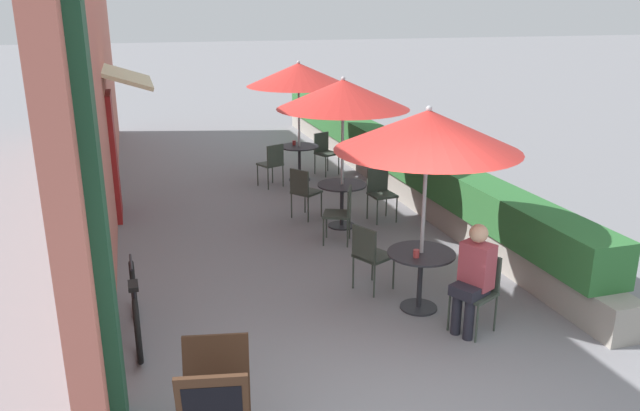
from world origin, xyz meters
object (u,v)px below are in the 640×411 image
object	(u,v)px
cafe_chair_near_left	(478,286)
patio_umbrella_far	(299,75)
coffee_cup_far	(294,143)
seated_patron_near_left	(473,275)
bicycle_leaning	(135,308)
patio_table_near	(421,268)
cafe_chair_near_right	(370,252)
cafe_chair_far_left	(325,150)
patio_table_mid	(342,196)
cafe_chair_mid_left	(342,210)
cafe_chair_mid_right	(380,190)
menu_board	(216,407)
cafe_chair_far_right	(272,162)
patio_umbrella_near	(428,130)
coffee_cup_near	(416,254)
patio_table_far	(299,155)
cafe_chair_mid_back	(304,189)
patio_umbrella_mid	(343,94)

from	to	relation	value
cafe_chair_near_left	patio_umbrella_far	size ratio (longest dim) A/B	0.36
coffee_cup_far	seated_patron_near_left	bearing A→B (deg)	-88.10
bicycle_leaning	patio_table_near	bearing A→B (deg)	-6.29
cafe_chair_near_right	patio_table_near	bearing A→B (deg)	5.94
cafe_chair_far_left	patio_table_mid	bearing A→B (deg)	54.78
cafe_chair_near_left	cafe_chair_mid_left	size ratio (longest dim) A/B	1.00
cafe_chair_mid_right	menu_board	bearing A→B (deg)	50.32
cafe_chair_near_left	cafe_chair_far_left	world-z (taller)	same
seated_patron_near_left	patio_table_mid	bearing A→B (deg)	-22.31
patio_table_near	menu_board	distance (m)	3.24
menu_board	seated_patron_near_left	bearing A→B (deg)	33.08
cafe_chair_far_right	coffee_cup_far	bearing A→B (deg)	17.64
patio_table_near	cafe_chair_near_right	distance (m)	0.74
patio_umbrella_near	patio_table_mid	xyz separation A→B (m)	(0.06, 3.01, -1.62)
cafe_chair_far_right	bicycle_leaning	world-z (taller)	cafe_chair_far_right
coffee_cup_near	patio_umbrella_near	bearing A→B (deg)	43.86
cafe_chair_far_left	bicycle_leaning	xyz separation A→B (m)	(-4.00, -6.01, -0.17)
patio_table_far	cafe_chair_far_left	world-z (taller)	cafe_chair_far_left
coffee_cup_near	patio_table_far	xyz separation A→B (m)	(0.26, 6.06, -0.24)
cafe_chair_near_right	patio_table_mid	world-z (taller)	cafe_chair_near_right
cafe_chair_mid_back	bicycle_leaning	size ratio (longest dim) A/B	0.51
patio_table_near	cafe_chair_mid_left	size ratio (longest dim) A/B	0.91
cafe_chair_mid_back	bicycle_leaning	world-z (taller)	cafe_chair_mid_back
cafe_chair_mid_left	coffee_cup_far	distance (m)	3.78
patio_umbrella_mid	coffee_cup_far	xyz separation A→B (m)	(0.01, 3.07, -1.38)
cafe_chair_mid_right	cafe_chair_mid_left	bearing A→B (deg)	35.94
cafe_chair_near_left	cafe_chair_mid_back	distance (m)	4.27
patio_umbrella_near	cafe_chair_far_left	world-z (taller)	patio_umbrella_near
cafe_chair_mid_right	cafe_chair_far_left	bearing A→B (deg)	-95.52
patio_umbrella_mid	cafe_chair_mid_back	xyz separation A→B (m)	(-0.49, 0.55, -1.63)
coffee_cup_far	patio_table_mid	bearing A→B (deg)	-90.19
cafe_chair_mid_left	patio_table_near	bearing A→B (deg)	-150.91
cafe_chair_far_right	menu_board	size ratio (longest dim) A/B	0.94
patio_table_mid	patio_umbrella_mid	bearing A→B (deg)	-75.96
coffee_cup_near	cafe_chair_near_right	bearing A→B (deg)	109.81
coffee_cup_near	patio_table_far	bearing A→B (deg)	87.54
cafe_chair_mid_left	patio_umbrella_far	world-z (taller)	patio_umbrella_far
patio_umbrella_near	patio_umbrella_far	size ratio (longest dim) A/B	1.00
cafe_chair_mid_left	patio_table_far	size ratio (longest dim) A/B	1.10
cafe_chair_mid_back	cafe_chair_near_right	bearing A→B (deg)	-34.57
patio_umbrella_near	cafe_chair_far_right	bearing A→B (deg)	95.21
patio_table_far	patio_umbrella_near	bearing A→B (deg)	-91.34
patio_umbrella_mid	menu_board	world-z (taller)	patio_umbrella_mid
cafe_chair_mid_right	coffee_cup_far	world-z (taller)	cafe_chair_mid_right
cafe_chair_mid_back	patio_table_mid	bearing A→B (deg)	5.94
patio_table_mid	cafe_chair_mid_right	distance (m)	0.74
patio_table_near	cafe_chair_mid_back	xyz separation A→B (m)	(-0.43, 3.56, -0.01)
seated_patron_near_left	cafe_chair_mid_back	distance (m)	4.30
patio_table_near	bicycle_leaning	distance (m)	3.23
cafe_chair_near_right	patio_table_far	xyz separation A→B (m)	(0.53, 5.32, 0.01)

